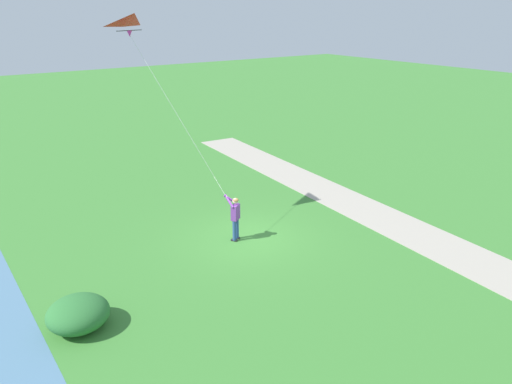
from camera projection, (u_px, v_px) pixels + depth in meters
The scene contains 5 objects.
ground_plane at pixel (247, 239), 19.49m from camera, with size 120.00×120.00×0.00m, color #3D7F33.
walkway_path at pixel (388, 221), 21.13m from camera, with size 2.40×32.00×0.02m, color #ADA393.
person_kite_flyer at pixel (235, 215), 19.05m from camera, with size 0.54×0.62×1.83m.
flying_kite at pixel (135, 27), 18.04m from camera, with size 2.68×3.51×6.42m.
lakeside_shrub at pixel (78, 314), 13.91m from camera, with size 1.74×1.72×0.92m, color #2D7033.
Camera 1 is at (9.88, 14.62, 8.47)m, focal length 35.03 mm.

